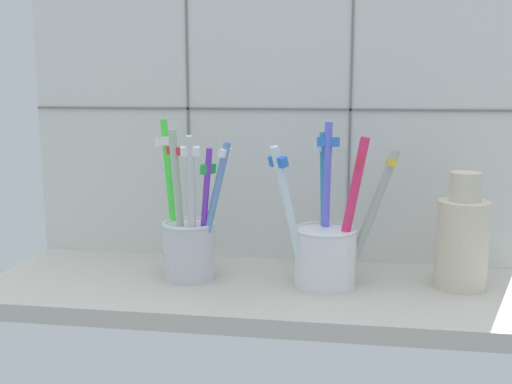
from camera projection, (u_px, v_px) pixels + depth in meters
The scene contains 5 objects.
counter_slab at pixel (255, 292), 73.98cm from camera, with size 64.00×22.00×2.00cm, color #BCB7AD.
tile_wall_back at pixel (269, 106), 81.88cm from camera, with size 64.00×2.20×45.00cm.
toothbrush_cup_left at pixel (189, 239), 75.19cm from camera, with size 10.23×7.72×19.10cm.
toothbrush_cup_right at pixel (327, 246), 72.93cm from camera, with size 14.85×9.80×18.95cm.
ceramic_vase at pixel (462, 239), 71.61cm from camera, with size 5.91×5.91×13.55cm.
Camera 1 is at (11.15, -69.87, 25.67)cm, focal length 43.70 mm.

